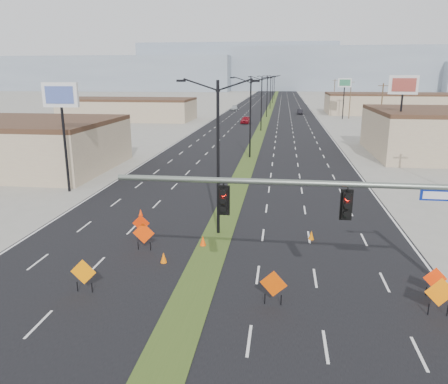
# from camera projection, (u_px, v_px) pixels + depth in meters

# --- Properties ---
(ground) EXTENTS (600.00, 600.00, 0.00)m
(ground) POSITION_uv_depth(u_px,v_px,m) (176.00, 335.00, 17.85)
(ground) COLOR gray
(ground) RESTS_ON ground
(road_surface) EXTENTS (25.00, 400.00, 0.02)m
(road_surface) POSITION_uv_depth(u_px,v_px,m) (267.00, 116.00, 113.56)
(road_surface) COLOR black
(road_surface) RESTS_ON ground
(median_strip) EXTENTS (2.00, 400.00, 0.04)m
(median_strip) POSITION_uv_depth(u_px,v_px,m) (267.00, 116.00, 113.56)
(median_strip) COLOR #354E1B
(median_strip) RESTS_ON ground
(building_sw_far) EXTENTS (30.00, 14.00, 4.50)m
(building_sw_far) POSITION_uv_depth(u_px,v_px,m) (129.00, 110.00, 102.70)
(building_sw_far) COLOR tan
(building_sw_far) RESTS_ON ground
(building_se_far) EXTENTS (44.00, 16.00, 5.00)m
(building_se_far) POSITION_uv_depth(u_px,v_px,m) (410.00, 105.00, 117.64)
(building_se_far) COLOR tan
(building_se_far) RESTS_ON ground
(mesa_west) EXTENTS (180.00, 50.00, 22.00)m
(mesa_west) POSITION_uv_depth(u_px,v_px,m) (101.00, 74.00, 298.29)
(mesa_west) COLOR gray
(mesa_west) RESTS_ON ground
(mesa_center) EXTENTS (220.00, 50.00, 28.00)m
(mesa_center) POSITION_uv_depth(u_px,v_px,m) (338.00, 69.00, 296.26)
(mesa_center) COLOR gray
(mesa_center) RESTS_ON ground
(mesa_backdrop) EXTENTS (140.00, 50.00, 32.00)m
(mesa_backdrop) POSITION_uv_depth(u_px,v_px,m) (238.00, 67.00, 323.80)
(mesa_backdrop) COLOR gray
(mesa_backdrop) RESTS_ON ground
(signal_mast) EXTENTS (16.30, 0.60, 8.00)m
(signal_mast) POSITION_uv_depth(u_px,v_px,m) (393.00, 218.00, 17.43)
(signal_mast) COLOR slate
(signal_mast) RESTS_ON ground
(streetlight_0) EXTENTS (5.15, 0.24, 10.02)m
(streetlight_0) POSITION_uv_depth(u_px,v_px,m) (218.00, 154.00, 27.93)
(streetlight_0) COLOR black
(streetlight_0) RESTS_ON ground
(streetlight_1) EXTENTS (5.15, 0.24, 10.02)m
(streetlight_1) POSITION_uv_depth(u_px,v_px,m) (250.00, 115.00, 54.73)
(streetlight_1) COLOR black
(streetlight_1) RESTS_ON ground
(streetlight_2) EXTENTS (5.15, 0.24, 10.02)m
(streetlight_2) POSITION_uv_depth(u_px,v_px,m) (261.00, 102.00, 81.53)
(streetlight_2) COLOR black
(streetlight_2) RESTS_ON ground
(streetlight_3) EXTENTS (5.15, 0.24, 10.02)m
(streetlight_3) POSITION_uv_depth(u_px,v_px,m) (267.00, 95.00, 108.33)
(streetlight_3) COLOR black
(streetlight_3) RESTS_ON ground
(streetlight_4) EXTENTS (5.15, 0.24, 10.02)m
(streetlight_4) POSITION_uv_depth(u_px,v_px,m) (270.00, 91.00, 135.13)
(streetlight_4) COLOR black
(streetlight_4) RESTS_ON ground
(streetlight_5) EXTENTS (5.15, 0.24, 10.02)m
(streetlight_5) POSITION_uv_depth(u_px,v_px,m) (273.00, 88.00, 161.93)
(streetlight_5) COLOR black
(streetlight_5) RESTS_ON ground
(streetlight_6) EXTENTS (5.15, 0.24, 10.02)m
(streetlight_6) POSITION_uv_depth(u_px,v_px,m) (274.00, 86.00, 188.73)
(streetlight_6) COLOR black
(streetlight_6) RESTS_ON ground
(utility_pole_1) EXTENTS (1.60, 0.20, 9.00)m
(utility_pole_1) POSITION_uv_depth(u_px,v_px,m) (381.00, 110.00, 71.51)
(utility_pole_1) COLOR #4C3823
(utility_pole_1) RESTS_ON ground
(utility_pole_2) EXTENTS (1.60, 0.20, 9.00)m
(utility_pole_2) POSITION_uv_depth(u_px,v_px,m) (350.00, 99.00, 105.01)
(utility_pole_2) COLOR #4C3823
(utility_pole_2) RESTS_ON ground
(utility_pole_3) EXTENTS (1.60, 0.20, 9.00)m
(utility_pole_3) POSITION_uv_depth(u_px,v_px,m) (334.00, 93.00, 138.51)
(utility_pole_3) COLOR #4C3823
(utility_pole_3) RESTS_ON ground
(car_left) EXTENTS (2.27, 4.61, 1.51)m
(car_left) POSITION_uv_depth(u_px,v_px,m) (246.00, 120.00, 95.36)
(car_left) COLOR maroon
(car_left) RESTS_ON ground
(car_mid) EXTENTS (1.41, 4.02, 1.32)m
(car_mid) POSITION_uv_depth(u_px,v_px,m) (300.00, 112.00, 117.89)
(car_mid) COLOR black
(car_mid) RESTS_ON ground
(car_far) EXTENTS (1.98, 4.61, 1.32)m
(car_far) POSITION_uv_depth(u_px,v_px,m) (234.00, 108.00, 131.54)
(car_far) COLOR #AFB6B9
(car_far) RESTS_ON ground
(construction_sign_0) EXTENTS (1.29, 0.05, 1.72)m
(construction_sign_0) POSITION_uv_depth(u_px,v_px,m) (83.00, 273.00, 21.13)
(construction_sign_0) COLOR orange
(construction_sign_0) RESTS_ON ground
(construction_sign_1) EXTENTS (1.13, 0.14, 1.51)m
(construction_sign_1) POSITION_uv_depth(u_px,v_px,m) (141.00, 224.00, 28.47)
(construction_sign_1) COLOR red
(construction_sign_1) RESTS_ON ground
(construction_sign_2) EXTENTS (1.33, 0.09, 1.77)m
(construction_sign_2) POSITION_uv_depth(u_px,v_px,m) (144.00, 234.00, 26.23)
(construction_sign_2) COLOR #FF3F05
(construction_sign_2) RESTS_ON ground
(construction_sign_3) EXTENTS (1.26, 0.28, 1.70)m
(construction_sign_3) POSITION_uv_depth(u_px,v_px,m) (273.00, 285.00, 19.97)
(construction_sign_3) COLOR #DD4704
(construction_sign_3) RESTS_ON ground
(construction_sign_4) EXTENTS (1.37, 0.15, 1.83)m
(construction_sign_4) POSITION_uv_depth(u_px,v_px,m) (440.00, 294.00, 19.02)
(construction_sign_4) COLOR orange
(construction_sign_4) RESTS_ON ground
(construction_sign_5) EXTENTS (1.11, 0.06, 1.48)m
(construction_sign_5) POSITION_uv_depth(u_px,v_px,m) (435.00, 279.00, 20.80)
(construction_sign_5) COLOR #FF3305
(construction_sign_5) RESTS_ON ground
(cone_0) EXTENTS (0.50, 0.50, 0.67)m
(cone_0) POSITION_uv_depth(u_px,v_px,m) (203.00, 241.00, 27.06)
(cone_0) COLOR #FC4905
(cone_0) RESTS_ON ground
(cone_1) EXTENTS (0.39, 0.39, 0.63)m
(cone_1) POSITION_uv_depth(u_px,v_px,m) (164.00, 258.00, 24.64)
(cone_1) COLOR orange
(cone_1) RESTS_ON ground
(cone_2) EXTENTS (0.44, 0.44, 0.62)m
(cone_2) POSITION_uv_depth(u_px,v_px,m) (311.00, 235.00, 28.11)
(cone_2) COLOR #D66B04
(cone_2) RESTS_ON ground
(cone_3) EXTENTS (0.41, 0.41, 0.55)m
(cone_3) POSITION_uv_depth(u_px,v_px,m) (141.00, 212.00, 32.88)
(cone_3) COLOR #FF3705
(cone_3) RESTS_ON ground
(pole_sign_west) EXTENTS (3.17, 0.47, 9.68)m
(pole_sign_west) POSITION_uv_depth(u_px,v_px,m) (61.00, 103.00, 37.85)
(pole_sign_west) COLOR black
(pole_sign_west) RESTS_ON ground
(pole_sign_east_near) EXTENTS (3.31, 1.27, 10.26)m
(pole_sign_east_near) POSITION_uv_depth(u_px,v_px,m) (403.00, 91.00, 52.16)
(pole_sign_east_near) COLOR black
(pole_sign_east_near) RESTS_ON ground
(pole_sign_east_far) EXTENTS (3.11, 1.01, 9.54)m
(pole_sign_east_far) POSITION_uv_depth(u_px,v_px,m) (345.00, 86.00, 102.85)
(pole_sign_east_far) COLOR black
(pole_sign_east_far) RESTS_ON ground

